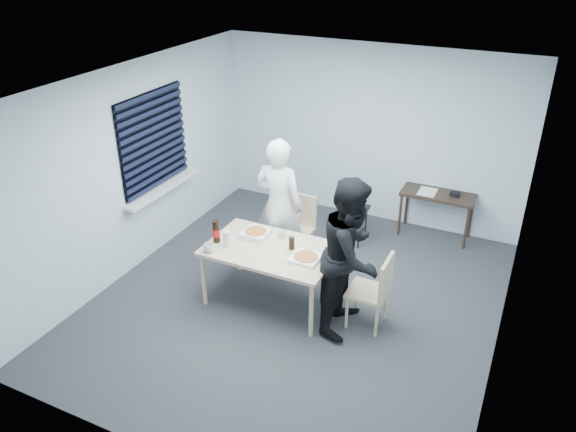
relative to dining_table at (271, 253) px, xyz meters
The scene contains 19 objects.
room 2.13m from the dining_table, 164.71° to the left, with size 5.00×5.00×5.00m.
dining_table is the anchor object (origin of this frame).
chair_far 1.05m from the dining_table, 97.14° to the left, with size 0.42×0.42×0.89m.
chair_right 1.25m from the dining_table, ahead, with size 0.42×0.42×0.89m.
person_white 0.79m from the dining_table, 109.41° to the left, with size 0.65×0.42×1.77m, color white.
person_black 0.99m from the dining_table, ahead, with size 0.86×0.47×1.77m, color black.
side_table 2.78m from the dining_table, 59.91° to the left, with size 1.01×0.45×0.67m.
stool 1.80m from the dining_table, 77.63° to the left, with size 0.38×0.38×0.53m.
backpack 1.77m from the dining_table, 77.55° to the left, with size 0.27×0.20×0.37m.
pizza_box_a 0.35m from the dining_table, 149.39° to the left, with size 0.30×0.30×0.07m.
pizza_box_b 0.46m from the dining_table, ahead, with size 0.31×0.31×0.04m.
mug_a 0.71m from the dining_table, 148.37° to the right, with size 0.12×0.12×0.10m, color silver.
mug_b 0.29m from the dining_table, 90.47° to the left, with size 0.10×0.10×0.09m, color silver.
cola_glass 0.27m from the dining_table, 21.66° to the left, with size 0.07×0.07×0.15m, color black.
soda_bottle 0.68m from the dining_table, 167.67° to the right, with size 0.09×0.09×0.27m.
plastic_cups 0.54m from the dining_table, 160.80° to the right, with size 0.08×0.08×0.19m, color silver.
rubber_band 0.34m from the dining_table, 45.75° to the right, with size 0.05×0.05×0.00m, color red.
papers 2.69m from the dining_table, 62.50° to the left, with size 0.24×0.32×0.01m, color white.
black_box 2.91m from the dining_table, 56.29° to the left, with size 0.13×0.09×0.06m, color black.
Camera 1 is at (2.25, -5.02, 4.00)m, focal length 35.00 mm.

